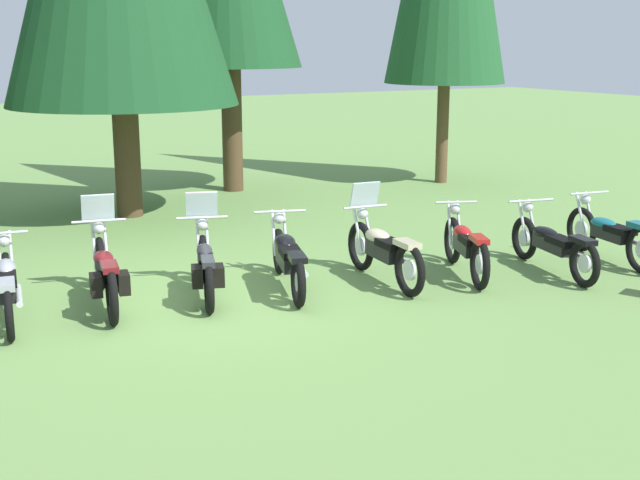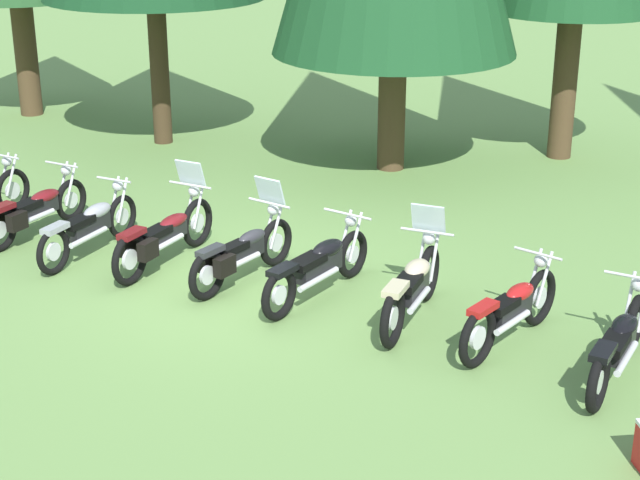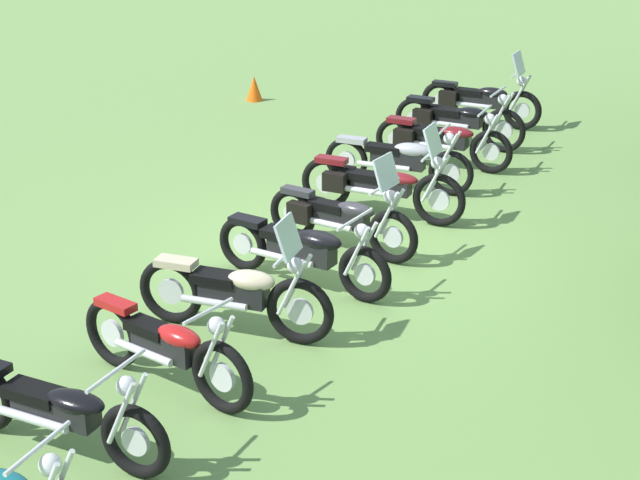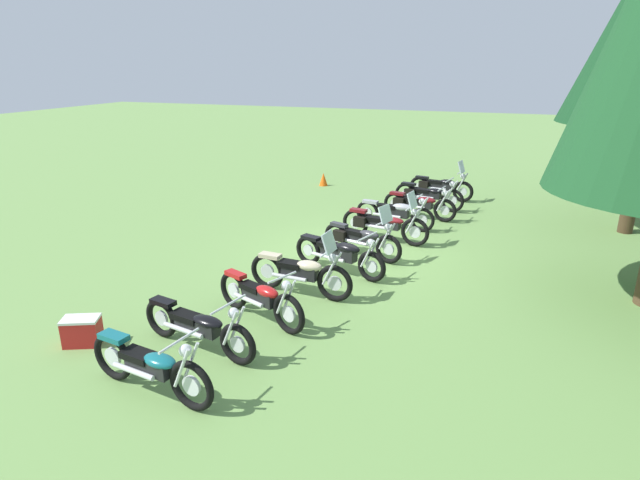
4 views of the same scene
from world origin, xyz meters
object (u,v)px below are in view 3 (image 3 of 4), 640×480
Objects in this scene: motorcycle_0 at (479,100)px; motorcycle_2 at (440,139)px; motorcycle_9 at (57,409)px; traffic_cone at (254,88)px; motorcycle_6 at (303,250)px; motorcycle_1 at (456,119)px; motorcycle_3 at (399,159)px; motorcycle_4 at (379,184)px; motorcycle_7 at (236,292)px; motorcycle_8 at (166,347)px; motorcycle_5 at (340,217)px.

motorcycle_0 is 2.55m from motorcycle_2.
motorcycle_9 is (8.78, -1.96, -0.01)m from motorcycle_2.
motorcycle_0 is at bearing 82.43° from traffic_cone.
motorcycle_6 is at bearing -87.95° from motorcycle_0.
motorcycle_1 reaches higher than motorcycle_3.
motorcycle_2 is at bearing 78.79° from motorcycle_3.
motorcycle_0 is at bearing 86.79° from motorcycle_3.
motorcycle_4 is 1.06× the size of motorcycle_7.
motorcycle_2 is 9.00m from motorcycle_9.
motorcycle_7 is 0.97× the size of motorcycle_9.
traffic_cone is (-10.63, -2.59, -0.21)m from motorcycle_8.
motorcycle_2 is 2.47m from motorcycle_4.
motorcycle_1 is at bearing -87.91° from motorcycle_0.
motorcycle_1 is 1.17m from motorcycle_2.
motorcycle_7 is at bearing -88.85° from motorcycle_0.
motorcycle_6 is 2.70m from motorcycle_8.
motorcycle_5 is at bearing 83.22° from motorcycle_7.
motorcycle_2 is 7.66m from motorcycle_8.
motorcycle_5 is at bearing -88.71° from motorcycle_3.
motorcycle_3 is 6.39m from motorcycle_8.
motorcycle_7 reaches higher than motorcycle_5.
traffic_cone is (-3.11, -4.08, -0.20)m from motorcycle_2.
traffic_cone is at bearing 129.10° from motorcycle_6.
motorcycle_4 is 1.32m from motorcycle_5.
motorcycle_1 is 0.95× the size of motorcycle_4.
traffic_cone is (-1.95, -4.17, -0.22)m from motorcycle_1.
motorcycle_3 is 0.99× the size of motorcycle_6.
motorcycle_2 is (2.53, -0.31, -0.02)m from motorcycle_0.
motorcycle_4 is 1.15× the size of motorcycle_8.
motorcycle_7 is at bearing -87.67° from motorcycle_1.
motorcycle_1 is 1.07× the size of motorcycle_5.
traffic_cone is at bearing 134.07° from motorcycle_5.
motorcycle_0 is 0.98× the size of motorcycle_2.
motorcycle_3 and motorcycle_6 have the same top height.
motorcycle_9 is (5.05, -1.26, -0.02)m from motorcycle_5.
motorcycle_6 is 1.40m from motorcycle_7.
motorcycle_4 is (4.96, -0.77, 0.02)m from motorcycle_0.
motorcycle_8 is (10.04, -1.79, -0.00)m from motorcycle_0.
motorcycle_8 is 4.32× the size of traffic_cone.
motorcycle_3 is 1.22m from motorcycle_4.
motorcycle_8 is 10.94m from traffic_cone.
motorcycle_9 is at bearing -89.37° from motorcycle_1.
motorcycle_1 is 1.09× the size of motorcycle_8.
motorcycle_4 is (2.43, -0.46, 0.03)m from motorcycle_2.
motorcycle_1 is at bearing 101.82° from motorcycle_8.
motorcycle_7 is at bearing -91.19° from motorcycle_3.
motorcycle_5 is 0.91× the size of motorcycle_6.
motorcycle_4 reaches higher than motorcycle_2.
motorcycle_5 is 5.21m from motorcycle_9.
motorcycle_7 reaches higher than motorcycle_3.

